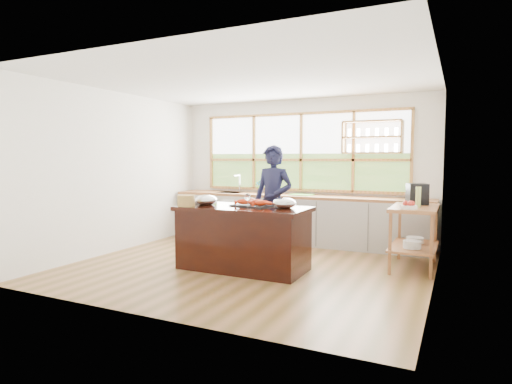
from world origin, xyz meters
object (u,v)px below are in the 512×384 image
Objects in this scene: island at (243,238)px; wicker_basket at (186,201)px; cook at (273,203)px; espresso_machine at (417,194)px.

island is 0.97m from wicker_basket.
island is 7.49× the size of wicker_basket.
island is 1.04× the size of cook.
wicker_basket is at bearing -159.02° from island.
wicker_basket is at bearing -169.79° from espresso_machine.
island is at bearing 20.98° from wicker_basket.
cook is at bearing 177.50° from espresso_machine.
espresso_machine is (2.19, 1.38, 0.60)m from island.
island is at bearing -94.69° from cook.
cook is 7.23× the size of wicker_basket.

